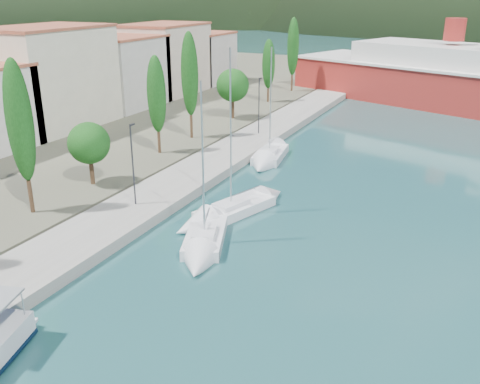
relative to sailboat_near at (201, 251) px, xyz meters
The scene contains 8 objects.
ground 108.97m from the sailboat_near, 89.31° to the left, with size 1400.00×1400.00×0.00m, color #225153.
quay 16.82m from the sailboat_near, 117.22° to the left, with size 5.00×88.00×0.80m, color gray.
town_buildings 40.48m from the sailboat_near, 139.88° to the left, with size 9.20×69.20×11.30m.
tree_row 25.97m from the sailboat_near, 122.68° to the left, with size 3.99×65.77×11.14m.
lamp_posts 9.61m from the sailboat_near, 150.47° to the left, with size 0.15×44.94×6.06m.
sailboat_near is the anchor object (origin of this frame).
sailboat_mid 5.30m from the sailboat_near, 109.35° to the left, with size 5.15×9.39×13.09m.
sailboat_far 19.45m from the sailboat_near, 100.69° to the left, with size 3.83×8.36×11.84m.
Camera 1 is at (13.83, -15.23, 15.84)m, focal length 40.00 mm.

